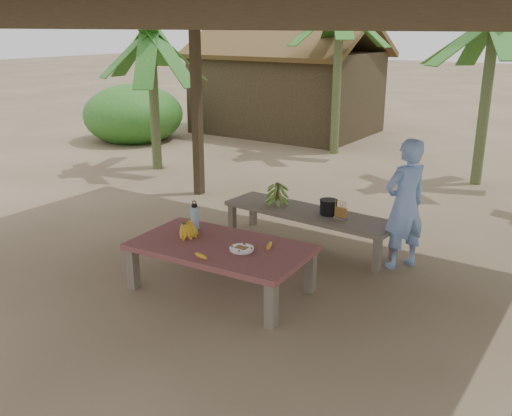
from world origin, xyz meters
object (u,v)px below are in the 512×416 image
Objects in this scene: cooking_pot at (328,207)px; ripe_banana_bunch at (184,229)px; woman at (405,204)px; plate at (242,249)px; water_flask at (195,217)px; bench at (309,216)px; work_table at (221,251)px.

ripe_banana_bunch is at bearing -117.97° from cooking_pot.
plate is at bearing -3.04° from woman.
water_flask is (-0.05, 0.24, 0.05)m from ripe_banana_bunch.
bench is 7.97× the size of ripe_banana_bunch.
ripe_banana_bunch is 0.25m from water_flask.
cooking_pot reaches higher than work_table.
cooking_pot is at bearing 72.40° from work_table.
ripe_banana_bunch is at bearing -77.82° from water_flask.
water_flask is 1.68m from cooking_pot.
water_flask reaches higher than work_table.
plate is 0.16× the size of woman.
work_table reaches higher than bench.
plate is (0.12, -1.61, 0.12)m from bench.
water_flask is at bearing -23.06° from woman.
woman is at bearing 36.73° from water_flask.
bench is at bearing 63.83° from water_flask.
woman is at bearing 46.63° from work_table.
plate reaches higher than bench.
woman reaches higher than ripe_banana_bunch.
water_flask is 2.32m from woman.
work_table is at bearing 178.41° from plate.
ripe_banana_bunch reaches higher than plate.
work_table is 7.66× the size of plate.
plate is 0.84m from water_flask.
bench is at bearing -58.95° from woman.
ripe_banana_bunch is 0.86× the size of water_flask.
work_table is 0.28m from plate.
woman is at bearing 42.03° from ripe_banana_bunch.
water_flask is at bearing 163.28° from plate.
water_flask is 1.56× the size of cooking_pot.
plate is at bearing -83.03° from bench.
plate is 0.75× the size of water_flask.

